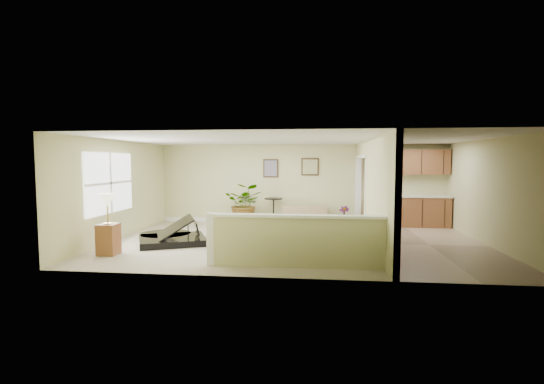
# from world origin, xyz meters

# --- Properties ---
(floor) EXTENTS (9.00, 9.00, 0.00)m
(floor) POSITION_xyz_m (0.00, 0.00, 0.00)
(floor) COLOR #B3A68B
(floor) RESTS_ON ground
(back_wall) EXTENTS (9.00, 0.04, 2.50)m
(back_wall) POSITION_xyz_m (0.00, 3.00, 1.25)
(back_wall) COLOR #C6C487
(back_wall) RESTS_ON floor
(front_wall) EXTENTS (9.00, 0.04, 2.50)m
(front_wall) POSITION_xyz_m (0.00, -3.00, 1.25)
(front_wall) COLOR #C6C487
(front_wall) RESTS_ON floor
(left_wall) EXTENTS (0.04, 6.00, 2.50)m
(left_wall) POSITION_xyz_m (-4.50, 0.00, 1.25)
(left_wall) COLOR #C6C487
(left_wall) RESTS_ON floor
(right_wall) EXTENTS (0.04, 6.00, 2.50)m
(right_wall) POSITION_xyz_m (4.50, 0.00, 1.25)
(right_wall) COLOR #C6C487
(right_wall) RESTS_ON floor
(ceiling) EXTENTS (9.00, 6.00, 0.04)m
(ceiling) POSITION_xyz_m (0.00, 0.00, 2.50)
(ceiling) COLOR silver
(ceiling) RESTS_ON back_wall
(kitchen_vinyl) EXTENTS (2.70, 6.00, 0.01)m
(kitchen_vinyl) POSITION_xyz_m (3.15, 0.00, 0.00)
(kitchen_vinyl) COLOR tan
(kitchen_vinyl) RESTS_ON floor
(interior_partition) EXTENTS (0.18, 5.99, 2.50)m
(interior_partition) POSITION_xyz_m (1.80, 0.25, 1.22)
(interior_partition) COLOR #C6C487
(interior_partition) RESTS_ON floor
(pony_half_wall) EXTENTS (3.42, 0.22, 1.00)m
(pony_half_wall) POSITION_xyz_m (0.08, -2.30, 0.52)
(pony_half_wall) COLOR #C6C487
(pony_half_wall) RESTS_ON floor
(left_window) EXTENTS (0.05, 2.15, 1.45)m
(left_window) POSITION_xyz_m (-4.49, -0.50, 1.45)
(left_window) COLOR white
(left_window) RESTS_ON left_wall
(wall_art_left) EXTENTS (0.48, 0.04, 0.58)m
(wall_art_left) POSITION_xyz_m (-0.95, 2.97, 1.75)
(wall_art_left) COLOR #382614
(wall_art_left) RESTS_ON back_wall
(wall_mirror) EXTENTS (0.55, 0.04, 0.55)m
(wall_mirror) POSITION_xyz_m (0.30, 2.97, 1.80)
(wall_mirror) COLOR #382614
(wall_mirror) RESTS_ON back_wall
(kitchen_cabinets) EXTENTS (2.36, 0.65, 2.33)m
(kitchen_cabinets) POSITION_xyz_m (3.19, 2.73, 0.87)
(kitchen_cabinets) COLOR brown
(kitchen_cabinets) RESTS_ON floor
(piano) EXTENTS (2.13, 2.09, 1.42)m
(piano) POSITION_xyz_m (-2.97, -0.33, 0.59)
(piano) COLOR black
(piano) RESTS_ON floor
(piano_bench) EXTENTS (0.57, 0.92, 0.57)m
(piano_bench) POSITION_xyz_m (-1.54, -0.46, 0.29)
(piano_bench) COLOR black
(piano_bench) RESTS_ON floor
(loveseat) EXTENTS (1.59, 1.12, 0.80)m
(loveseat) POSITION_xyz_m (0.21, 2.38, 0.30)
(loveseat) COLOR tan
(loveseat) RESTS_ON floor
(accent_table) EXTENTS (0.57, 0.57, 0.82)m
(accent_table) POSITION_xyz_m (-0.83, 2.65, 0.53)
(accent_table) COLOR black
(accent_table) RESTS_ON floor
(palm_plant) EXTENTS (1.25, 1.11, 1.29)m
(palm_plant) POSITION_xyz_m (-1.73, 2.65, 0.63)
(palm_plant) COLOR black
(palm_plant) RESTS_ON floor
(small_plant) EXTENTS (0.44, 0.44, 0.62)m
(small_plant) POSITION_xyz_m (1.34, 2.48, 0.26)
(small_plant) COLOR black
(small_plant) RESTS_ON floor
(lamp_stand) EXTENTS (0.39, 0.39, 1.30)m
(lamp_stand) POSITION_xyz_m (-3.88, -1.72, 0.55)
(lamp_stand) COLOR brown
(lamp_stand) RESTS_ON floor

